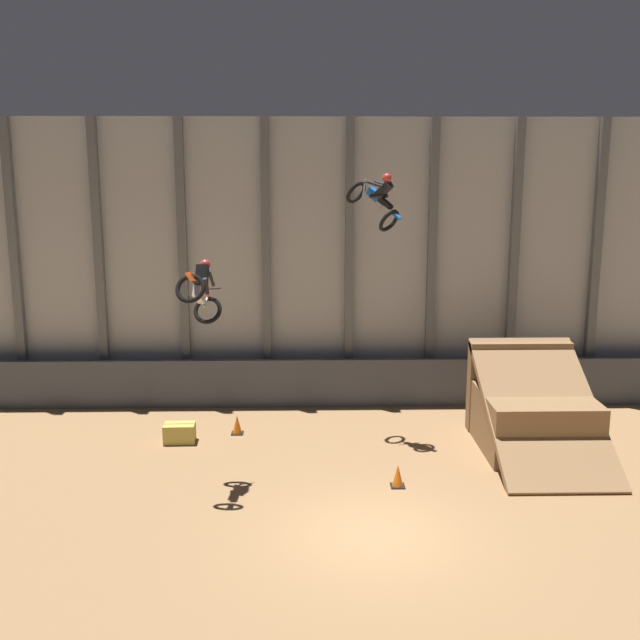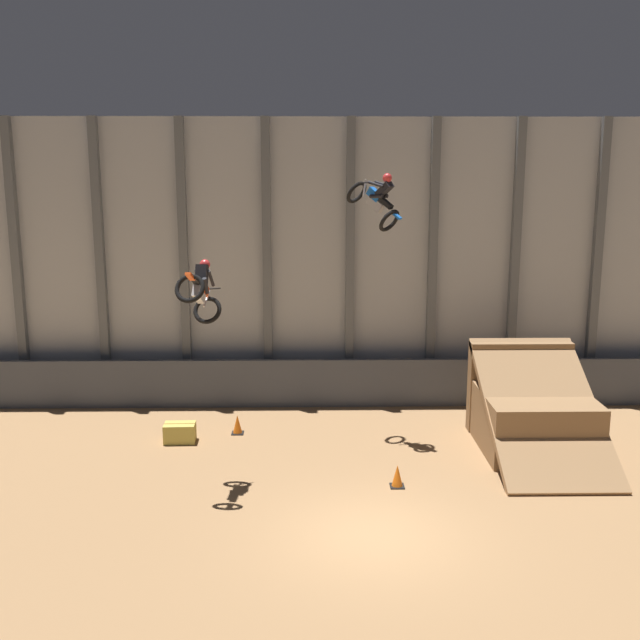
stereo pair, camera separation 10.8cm
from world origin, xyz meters
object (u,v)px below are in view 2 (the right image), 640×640
at_px(dirt_ramp, 531,413).
at_px(traffic_cone_arena_edge, 397,476).
at_px(rider_bike_left_air, 200,291).
at_px(rider_bike_right_air, 377,200).
at_px(hay_bale_trackside, 180,433).
at_px(traffic_cone_near_ramp, 237,425).

bearing_deg(dirt_ramp, traffic_cone_arena_edge, -146.28).
distance_m(dirt_ramp, rider_bike_left_air, 10.15).
height_order(rider_bike_left_air, rider_bike_right_air, rider_bike_right_air).
relative_size(dirt_ramp, hay_bale_trackside, 5.51).
bearing_deg(traffic_cone_near_ramp, dirt_ramp, -7.57).
distance_m(rider_bike_right_air, hay_bale_trackside, 8.83).
distance_m(rider_bike_left_air, hay_bale_trackside, 5.64).
distance_m(rider_bike_right_air, traffic_cone_arena_edge, 7.71).
xyz_separation_m(rider_bike_left_air, rider_bike_right_air, (4.57, 3.46, 2.02)).
distance_m(dirt_ramp, rider_bike_right_air, 7.53).
xyz_separation_m(rider_bike_left_air, hay_bale_trackside, (-1.15, 2.92, -4.69)).
relative_size(traffic_cone_near_ramp, traffic_cone_arena_edge, 1.00).
relative_size(dirt_ramp, traffic_cone_near_ramp, 8.72).
relative_size(dirt_ramp, rider_bike_right_air, 2.93).
xyz_separation_m(rider_bike_right_air, hay_bale_trackside, (-5.72, -0.54, -6.71)).
xyz_separation_m(dirt_ramp, traffic_cone_near_ramp, (-8.54, 1.13, -0.71)).
bearing_deg(traffic_cone_arena_edge, hay_bale_trackside, 151.58).
height_order(dirt_ramp, rider_bike_left_air, rider_bike_left_air).
bearing_deg(hay_bale_trackside, rider_bike_left_air, -68.48).
bearing_deg(traffic_cone_near_ramp, rider_bike_left_air, -97.48).
xyz_separation_m(rider_bike_left_air, traffic_cone_near_ramp, (0.47, 3.60, -4.69)).
relative_size(traffic_cone_arena_edge, hay_bale_trackside, 0.63).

